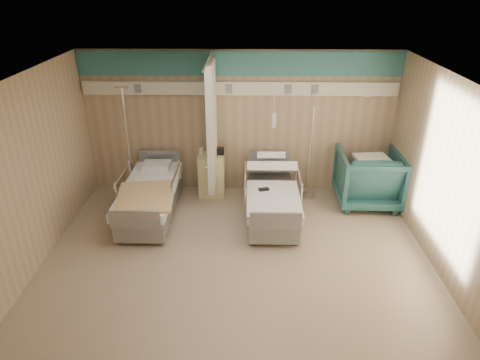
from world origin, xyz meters
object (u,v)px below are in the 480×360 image
object	(u,v)px
visitor_armchair	(368,178)
bed_left	(150,201)
iv_stand_left	(132,173)
bed_right	(272,202)
bedside_cabinet	(212,175)
iv_stand_right	(308,179)

from	to	relation	value
visitor_armchair	bed_left	bearing A→B (deg)	9.34
bed_left	iv_stand_left	bearing A→B (deg)	120.85
bed_right	iv_stand_left	size ratio (longest dim) A/B	0.99
bed_left	iv_stand_left	distance (m)	1.09
bedside_cabinet	visitor_armchair	size ratio (longest dim) A/B	0.73
visitor_armchair	iv_stand_left	bearing A→B (deg)	-3.18
bed_left	iv_stand_right	world-z (taller)	iv_stand_right
bed_right	bedside_cabinet	world-z (taller)	bedside_cabinet
visitor_armchair	bed_right	bearing A→B (deg)	18.88
bed_left	visitor_armchair	size ratio (longest dim) A/B	1.85
bed_right	visitor_armchair	xyz separation A→B (m)	(1.85, 0.60, 0.22)
iv_stand_right	bed_right	bearing A→B (deg)	-132.25
visitor_armchair	iv_stand_left	size ratio (longest dim) A/B	0.54
bedside_cabinet	iv_stand_right	xyz separation A→B (m)	(1.91, -0.06, -0.05)
bed_right	iv_stand_left	bearing A→B (deg)	161.36
bed_left	bedside_cabinet	distance (m)	1.39
bed_right	iv_stand_right	size ratio (longest dim) A/B	1.17
bedside_cabinet	iv_stand_left	size ratio (longest dim) A/B	0.39
bedside_cabinet	iv_stand_left	distance (m)	1.61
bed_right	bedside_cabinet	xyz separation A→B (m)	(-1.15, 0.90, 0.11)
bed_right	bedside_cabinet	bearing A→B (deg)	141.95
visitor_armchair	iv_stand_right	bearing A→B (deg)	-11.28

